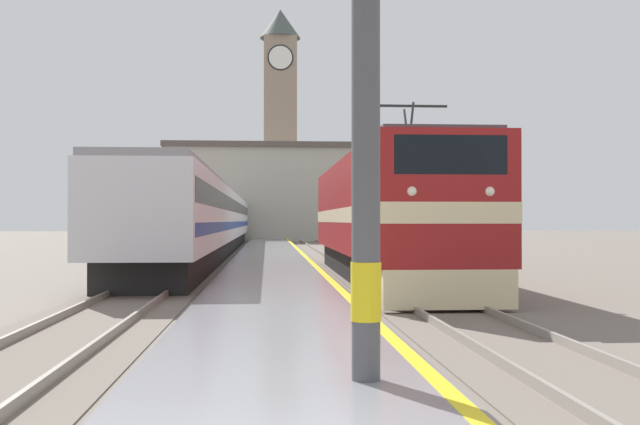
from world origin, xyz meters
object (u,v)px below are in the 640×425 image
(catenary_mast, at_px, (375,33))
(clock_tower, at_px, (280,116))
(locomotive_train, at_px, (382,217))
(passenger_train, at_px, (210,219))

(catenary_mast, relative_size, clock_tower, 0.28)
(catenary_mast, xyz_separation_m, clock_tower, (0.31, 75.05, 9.59))
(catenary_mast, bearing_deg, clock_tower, 89.77)
(locomotive_train, xyz_separation_m, catenary_mast, (-2.59, -16.22, 1.80))
(locomotive_train, xyz_separation_m, clock_tower, (-2.28, 58.84, 11.39))
(catenary_mast, distance_m, clock_tower, 75.67)
(passenger_train, height_order, catenary_mast, catenary_mast)
(locomotive_train, bearing_deg, catenary_mast, -99.07)
(clock_tower, bearing_deg, passenger_train, -96.48)
(locomotive_train, height_order, passenger_train, locomotive_train)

